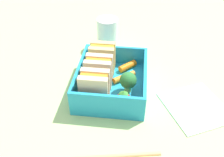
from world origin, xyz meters
The scene contains 12 objects.
ground_plane centered at (0.00, 0.00, -1.00)cm, with size 120.00×120.00×2.00cm, color #B1D882.
bento_tray centered at (0.00, 0.00, 0.60)cm, with size 16.13×13.30×1.20cm, color #2299C5.
bento_rim centered at (0.00, 0.00, 3.24)cm, with size 16.13×13.30×4.07cm.
sandwich_left centered at (-4.78, 2.59, 4.23)cm, with size 3.60×5.18×6.06cm.
sandwich_center_left centered at (0.00, 2.59, 4.23)cm, with size 3.60×5.18×6.06cm.
sandwich_center centered at (4.78, 2.59, 4.23)cm, with size 3.60×5.18×6.06cm.
strawberry_far_left centered at (-5.69, -2.73, 2.72)cm, with size 2.80×2.80×3.40cm.
broccoli_floret centered at (-1.66, -3.26, 3.77)cm, with size 3.22×3.22×4.32cm.
carrot_stick_far_left centered at (1.91, -2.27, 1.79)cm, with size 1.18×1.18×4.98cm, color orange.
carrot_stick_left centered at (5.65, -2.72, 1.89)cm, with size 1.38×1.38×4.14cm, color orange.
drinking_glass centered at (16.17, 3.03, 3.77)cm, with size 5.11×5.11×7.54cm, color white.
folded_napkin centered at (-3.34, -16.15, 0.20)cm, with size 11.19×10.54×0.40cm, color silver.
Camera 1 is at (-38.04, -4.55, 33.38)cm, focal length 40.00 mm.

